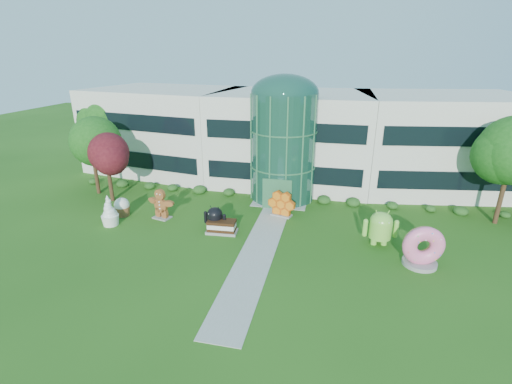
% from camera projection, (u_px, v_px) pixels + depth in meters
% --- Properties ---
extents(ground, '(140.00, 140.00, 0.00)m').
position_uv_depth(ground, '(254.00, 260.00, 25.05)').
color(ground, '#215114').
rests_on(ground, ground).
extents(building, '(46.00, 15.00, 9.30)m').
position_uv_depth(building, '(292.00, 137.00, 39.83)').
color(building, beige).
rests_on(building, ground).
extents(atrium, '(6.00, 6.00, 9.80)m').
position_uv_depth(atrium, '(283.00, 147.00, 34.27)').
color(atrium, '#194738').
rests_on(atrium, ground).
extents(walkway, '(2.40, 20.00, 0.04)m').
position_uv_depth(walkway, '(261.00, 246.00, 26.87)').
color(walkway, '#9E9E93').
rests_on(walkway, ground).
extents(tree_red, '(4.00, 4.00, 6.00)m').
position_uv_depth(tree_red, '(108.00, 170.00, 34.02)').
color(tree_red, '#3F0C14').
rests_on(tree_red, ground).
extents(trees_backdrop, '(52.00, 8.00, 8.40)m').
position_uv_depth(trees_backdrop, '(285.00, 152.00, 35.43)').
color(trees_backdrop, '#154D13').
rests_on(trees_backdrop, ground).
extents(android_green, '(2.83, 2.08, 2.97)m').
position_uv_depth(android_green, '(381.00, 226.00, 26.57)').
color(android_green, '#7CCC41').
rests_on(android_green, ground).
extents(android_black, '(2.11, 1.56, 2.23)m').
position_uv_depth(android_black, '(215.00, 217.00, 28.91)').
color(android_black, black).
rests_on(android_black, ground).
extents(donut, '(2.94, 1.79, 2.86)m').
position_uv_depth(donut, '(422.00, 245.00, 24.01)').
color(donut, '#DD549B').
rests_on(donut, ground).
extents(gingerbread, '(3.04, 1.77, 2.64)m').
position_uv_depth(gingerbread, '(161.00, 204.00, 30.91)').
color(gingerbread, brown).
rests_on(gingerbread, ground).
extents(ice_cream_sandwich, '(2.44, 1.33, 1.06)m').
position_uv_depth(ice_cream_sandwich, '(222.00, 227.00, 28.64)').
color(ice_cream_sandwich, black).
rests_on(ice_cream_sandwich, ground).
extents(honeycomb, '(2.71, 1.56, 2.01)m').
position_uv_depth(honeycomb, '(282.00, 205.00, 31.47)').
color(honeycomb, orange).
rests_on(honeycomb, ground).
extents(froyo, '(1.83, 1.83, 2.54)m').
position_uv_depth(froyo, '(109.00, 210.00, 29.70)').
color(froyo, white).
rests_on(froyo, ground).
extents(cupcake, '(1.42, 1.42, 1.63)m').
position_uv_depth(cupcake, '(122.00, 207.00, 31.56)').
color(cupcake, white).
rests_on(cupcake, ground).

